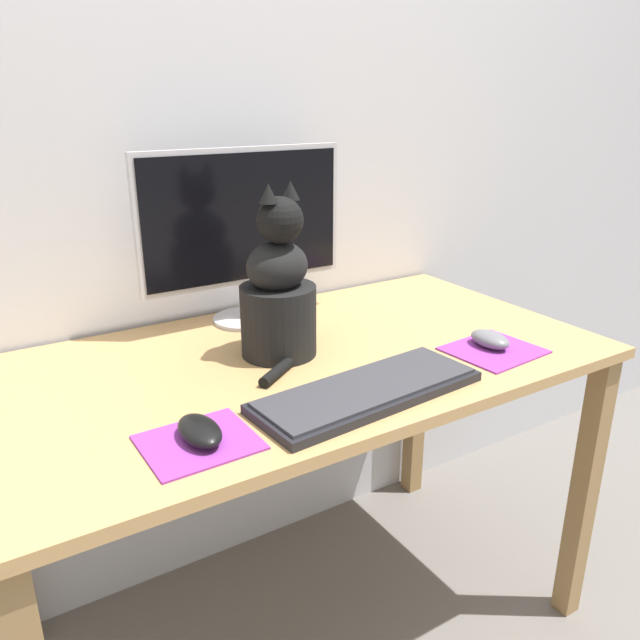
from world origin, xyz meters
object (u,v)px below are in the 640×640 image
object	(u,v)px
cat	(279,294)
keyboard	(368,391)
monitor	(242,228)
computer_mouse_right	(490,339)
computer_mouse_left	(200,431)

from	to	relation	value
cat	keyboard	bearing A→B (deg)	-95.59
keyboard	cat	bearing A→B (deg)	94.50
monitor	keyboard	distance (m)	0.55
monitor	computer_mouse_right	xyz separation A→B (m)	(0.39, -0.45, -0.22)
computer_mouse_right	keyboard	bearing A→B (deg)	-172.64
keyboard	monitor	bearing A→B (deg)	87.03
keyboard	computer_mouse_left	xyz separation A→B (m)	(-0.33, 0.01, 0.01)
keyboard	cat	distance (m)	0.30
monitor	computer_mouse_left	distance (m)	0.62
monitor	computer_mouse_right	world-z (taller)	monitor
computer_mouse_right	cat	distance (m)	0.48
computer_mouse_left	cat	world-z (taller)	cat
computer_mouse_left	computer_mouse_right	bearing A→B (deg)	2.82
computer_mouse_left	cat	xyz separation A→B (m)	(0.29, 0.25, 0.12)
keyboard	computer_mouse_left	distance (m)	0.33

